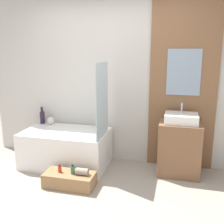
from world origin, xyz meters
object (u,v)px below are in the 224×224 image
bathtub (66,148)px  wooden_step_bench (70,180)px  sink (181,118)px  vase_tall_dark (42,117)px  bottle_soap_primary (60,169)px  bottle_soap_secondary (73,170)px  vase_round_light (51,121)px

bathtub → wooden_step_bench: size_ratio=1.93×
sink → vase_tall_dark: sink is taller
vase_tall_dark → wooden_step_bench: bearing=-47.0°
wooden_step_bench → bottle_soap_primary: size_ratio=6.51×
bathtub → sink: 1.79m
bottle_soap_secondary → vase_round_light: bearing=129.9°
vase_round_light → bottle_soap_secondary: size_ratio=1.00×
sink → bottle_soap_secondary: bearing=-150.3°
bottle_soap_primary → wooden_step_bench: bearing=0.0°
vase_tall_dark → bottle_soap_primary: (0.74, -0.93, -0.43)m
sink → vase_tall_dark: size_ratio=1.61×
bathtub → bottle_soap_primary: bearing=-73.7°
bathtub → vase_round_light: (-0.39, 0.28, 0.34)m
bathtub → vase_tall_dark: size_ratio=4.55×
wooden_step_bench → vase_tall_dark: bearing=133.0°
bottle_soap_primary → sink: bearing=26.6°
vase_round_light → bottle_soap_primary: (0.58, -0.91, -0.38)m
bathtub → bottle_soap_primary: bathtub is taller
wooden_step_bench → bottle_soap_primary: (-0.13, 0.00, 0.14)m
wooden_step_bench → bottle_soap_secondary: (0.05, 0.00, 0.15)m
bathtub → bottle_soap_primary: 0.66m
bathtub → vase_round_light: bearing=144.4°
vase_round_light → bottle_soap_primary: bearing=-57.6°
vase_round_light → vase_tall_dark: bearing=171.6°
vase_tall_dark → bottle_soap_primary: size_ratio=2.76×
wooden_step_bench → bottle_soap_primary: bearing=180.0°
sink → vase_round_light: bearing=175.9°
wooden_step_bench → bottle_soap_secondary: size_ratio=5.26×
bottle_soap_primary → bottle_soap_secondary: 0.18m
sink → wooden_step_bench: bearing=-151.2°
bathtub → bottle_soap_secondary: bathtub is taller
sink → bottle_soap_primary: (-1.51, -0.76, -0.59)m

